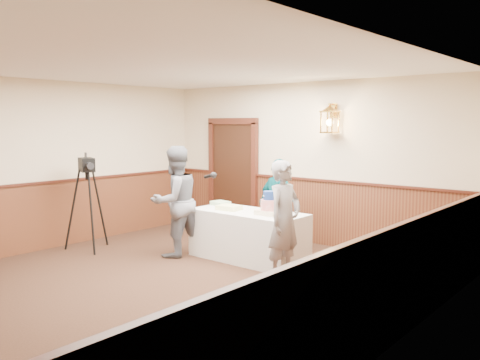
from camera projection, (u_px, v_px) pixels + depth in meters
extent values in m
plane|color=#321E13|center=(152.00, 290.00, 6.40)|extent=(7.00, 7.00, 0.00)
cube|color=beige|center=(304.00, 163.00, 8.92)|extent=(6.00, 0.02, 2.80)
cube|color=beige|center=(28.00, 166.00, 8.16)|extent=(0.02, 7.00, 2.80)
cube|color=beige|center=(379.00, 204.00, 4.34)|extent=(0.02, 7.00, 2.80)
cube|color=white|center=(147.00, 64.00, 6.09)|extent=(6.00, 7.00, 0.02)
cube|color=#4E2416|center=(303.00, 211.00, 9.00)|extent=(5.98, 0.04, 1.10)
cube|color=#4E2416|center=(31.00, 218.00, 8.24)|extent=(0.04, 6.98, 1.10)
cube|color=#4E2416|center=(374.00, 300.00, 4.44)|extent=(0.04, 6.98, 1.10)
cube|color=#441C12|center=(303.00, 179.00, 8.92)|extent=(5.98, 0.07, 0.04)
cube|color=black|center=(233.00, 177.00, 9.94)|extent=(1.00, 0.06, 2.10)
cube|color=white|center=(248.00, 235.00, 7.79)|extent=(1.80, 0.80, 0.75)
cube|color=beige|center=(270.00, 212.00, 7.48)|extent=(0.34, 0.34, 0.07)
cylinder|color=red|center=(270.00, 205.00, 7.47)|extent=(0.27, 0.27, 0.16)
cylinder|color=navy|center=(270.00, 195.00, 7.46)|extent=(0.19, 0.19, 0.12)
cube|color=#F3F994|center=(229.00, 208.00, 7.89)|extent=(0.37, 0.29, 0.07)
cube|color=#A8DF9D|center=(220.00, 203.00, 8.32)|extent=(0.32, 0.27, 0.07)
imported|color=slate|center=(175.00, 201.00, 7.96)|extent=(0.76, 0.92, 1.74)
cylinder|color=black|center=(209.00, 176.00, 7.09)|extent=(0.23, 0.11, 0.09)
sphere|color=black|center=(214.00, 175.00, 6.98)|extent=(0.08, 0.08, 0.08)
imported|color=gray|center=(284.00, 221.00, 6.74)|extent=(0.40, 0.60, 1.61)
imported|color=#065259|center=(279.00, 206.00, 8.22)|extent=(0.95, 0.54, 1.52)
cube|color=black|center=(87.00, 165.00, 8.27)|extent=(0.42, 0.33, 0.22)
cylinder|color=black|center=(90.00, 166.00, 8.06)|extent=(0.18, 0.16, 0.11)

